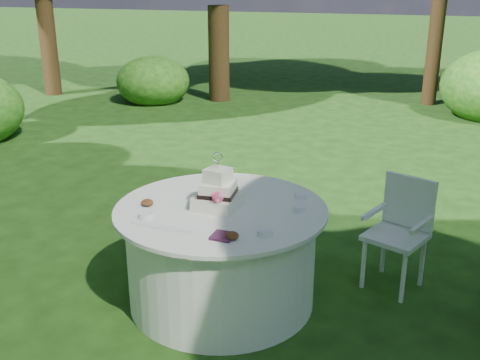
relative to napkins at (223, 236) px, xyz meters
name	(u,v)px	position (x,y,z in m)	size (l,w,h in m)	color
ground	(222,299)	(-0.21, 0.47, -0.78)	(80.00, 80.00, 0.00)	#17330E
napkins	(223,236)	(0.00, 0.00, 0.00)	(0.14, 0.14, 0.02)	#4A1F3D
feather_plume	(161,227)	(-0.45, 0.00, 0.00)	(0.48, 0.07, 0.01)	silver
table	(221,254)	(-0.21, 0.47, -0.39)	(1.56, 1.56, 0.77)	white
cake	(218,193)	(-0.22, 0.45, 0.10)	(0.32, 0.33, 0.42)	silver
chair	(401,225)	(1.03, 1.20, -0.26)	(0.54, 0.54, 0.89)	silver
votives	(244,205)	(-0.04, 0.52, 0.01)	(1.07, 0.91, 0.04)	white
petal_cups	(187,218)	(-0.33, 0.15, 0.02)	(0.88, 0.40, 0.05)	#562D16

